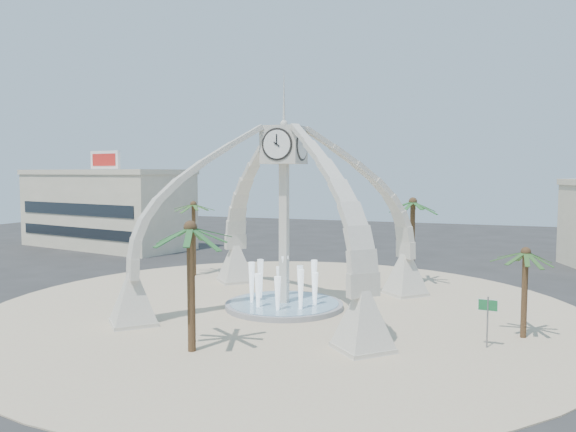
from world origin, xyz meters
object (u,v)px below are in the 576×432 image
(street_sign, at_px, (488,312))
(clock_tower, at_px, (284,213))
(palm_north, at_px, (413,203))
(palm_south, at_px, (190,229))
(palm_east, at_px, (526,253))
(palm_west, at_px, (193,206))
(fountain, at_px, (284,304))

(street_sign, bearing_deg, clock_tower, 165.85)
(palm_north, xyz_separation_m, palm_south, (-8.14, -21.15, -0.42))
(palm_south, bearing_deg, palm_east, 28.08)
(palm_north, height_order, palm_south, palm_north)
(palm_east, height_order, palm_west, palm_west)
(fountain, bearing_deg, clock_tower, -90.00)
(clock_tower, relative_size, palm_south, 2.47)
(palm_west, bearing_deg, palm_east, -20.88)
(clock_tower, xyz_separation_m, fountain, (0.00, 0.00, -6.20))
(fountain, xyz_separation_m, palm_west, (-11.84, 8.46, 6.02))
(clock_tower, xyz_separation_m, palm_east, (14.94, -1.75, -1.70))
(palm_south, xyz_separation_m, street_sign, (14.21, 5.92, -4.38))
(palm_west, relative_size, street_sign, 2.57)
(palm_east, bearing_deg, street_sign, -125.03)
(palm_north, xyz_separation_m, street_sign, (6.08, -15.23, -4.79))
(palm_west, distance_m, palm_south, 21.63)
(palm_north, distance_m, street_sign, 17.08)
(palm_north, bearing_deg, palm_west, -172.87)
(clock_tower, height_order, palm_east, clock_tower)
(palm_east, xyz_separation_m, palm_west, (-26.78, 10.21, 1.52))
(palm_east, relative_size, palm_south, 0.76)
(palm_east, bearing_deg, clock_tower, 173.31)
(fountain, relative_size, palm_south, 1.10)
(street_sign, bearing_deg, palm_west, 157.15)
(clock_tower, xyz_separation_m, street_sign, (13.08, -4.41, -4.51))
(fountain, bearing_deg, street_sign, -18.61)
(palm_east, height_order, palm_north, palm_north)
(palm_west, height_order, palm_south, palm_south)
(palm_east, height_order, palm_south, palm_south)
(palm_north, relative_size, palm_south, 1.06)
(fountain, distance_m, palm_south, 12.03)
(clock_tower, bearing_deg, palm_north, 57.08)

